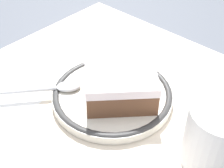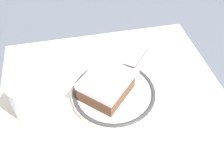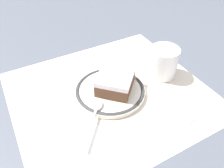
{
  "view_description": "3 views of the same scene",
  "coord_description": "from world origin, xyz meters",
  "px_view_note": "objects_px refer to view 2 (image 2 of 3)",
  "views": [
    {
      "loc": [
        0.24,
        -0.26,
        0.33
      ],
      "look_at": [
        0.0,
        -0.0,
        0.03
      ],
      "focal_mm": 52.19,
      "sensor_mm": 36.0,
      "label": 1
    },
    {
      "loc": [
        0.07,
        0.31,
        0.4
      ],
      "look_at": [
        0.0,
        -0.0,
        0.03
      ],
      "focal_mm": 38.41,
      "sensor_mm": 36.0,
      "label": 2
    },
    {
      "loc": [
        -0.2,
        -0.37,
        0.4
      ],
      "look_at": [
        0.0,
        -0.0,
        0.03
      ],
      "focal_mm": 36.38,
      "sensor_mm": 36.0,
      "label": 3
    }
  ],
  "objects_px": {
    "cake_slice": "(107,87)",
    "napkin": "(157,51)",
    "cup": "(31,96)",
    "spoon": "(138,67)",
    "sugar_packet": "(56,56)",
    "plate": "(112,92)"
  },
  "relations": [
    {
      "from": "cake_slice",
      "to": "napkin",
      "type": "xyz_separation_m",
      "value": [
        -0.15,
        -0.12,
        -0.03
      ]
    },
    {
      "from": "napkin",
      "to": "sugar_packet",
      "type": "height_order",
      "value": "sugar_packet"
    },
    {
      "from": "spoon",
      "to": "cup",
      "type": "xyz_separation_m",
      "value": [
        0.23,
        0.05,
        0.02
      ]
    },
    {
      "from": "spoon",
      "to": "sugar_packet",
      "type": "bearing_deg",
      "value": -26.67
    },
    {
      "from": "sugar_packet",
      "to": "napkin",
      "type": "bearing_deg",
      "value": 172.86
    },
    {
      "from": "napkin",
      "to": "sugar_packet",
      "type": "xyz_separation_m",
      "value": [
        0.25,
        -0.03,
        0.0
      ]
    },
    {
      "from": "cup",
      "to": "cake_slice",
      "type": "bearing_deg",
      "value": 177.57
    },
    {
      "from": "spoon",
      "to": "napkin",
      "type": "relative_size",
      "value": 0.84
    },
    {
      "from": "cake_slice",
      "to": "spoon",
      "type": "relative_size",
      "value": 1.12
    },
    {
      "from": "cake_slice",
      "to": "cup",
      "type": "height_order",
      "value": "cup"
    },
    {
      "from": "cup",
      "to": "napkin",
      "type": "xyz_separation_m",
      "value": [
        -0.3,
        -0.11,
        -0.03
      ]
    },
    {
      "from": "cake_slice",
      "to": "napkin",
      "type": "distance_m",
      "value": 0.2
    },
    {
      "from": "sugar_packet",
      "to": "spoon",
      "type": "bearing_deg",
      "value": 153.33
    },
    {
      "from": "plate",
      "to": "cake_slice",
      "type": "height_order",
      "value": "cake_slice"
    },
    {
      "from": "plate",
      "to": "cup",
      "type": "height_order",
      "value": "cup"
    },
    {
      "from": "spoon",
      "to": "sugar_packet",
      "type": "relative_size",
      "value": 2.26
    },
    {
      "from": "cake_slice",
      "to": "cup",
      "type": "relative_size",
      "value": 1.55
    },
    {
      "from": "cake_slice",
      "to": "napkin",
      "type": "relative_size",
      "value": 0.94
    },
    {
      "from": "spoon",
      "to": "napkin",
      "type": "xyz_separation_m",
      "value": [
        -0.07,
        -0.06,
        -0.02
      ]
    },
    {
      "from": "cake_slice",
      "to": "cup",
      "type": "xyz_separation_m",
      "value": [
        0.15,
        -0.01,
        -0.0
      ]
    },
    {
      "from": "cup",
      "to": "sugar_packet",
      "type": "xyz_separation_m",
      "value": [
        -0.05,
        -0.14,
        -0.03
      ]
    },
    {
      "from": "cake_slice",
      "to": "spoon",
      "type": "height_order",
      "value": "cake_slice"
    }
  ]
}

